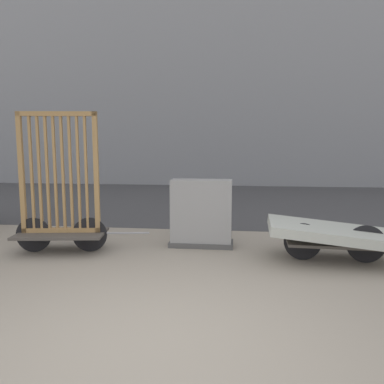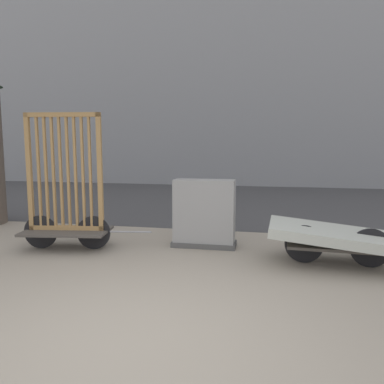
{
  "view_description": "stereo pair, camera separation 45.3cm",
  "coord_description": "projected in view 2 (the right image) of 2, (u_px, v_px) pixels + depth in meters",
  "views": [
    {
      "loc": [
        0.65,
        -2.82,
        1.66
      ],
      "look_at": [
        0.0,
        2.62,
        0.97
      ],
      "focal_mm": 35.0,
      "sensor_mm": 36.0,
      "label": 1
    },
    {
      "loc": [
        1.09,
        -2.75,
        1.66
      ],
      "look_at": [
        0.0,
        2.62,
        0.97
      ],
      "focal_mm": 35.0,
      "sensor_mm": 36.0,
      "label": 2
    }
  ],
  "objects": [
    {
      "name": "road_strip",
      "position": [
        231.0,
        200.0,
        11.33
      ],
      "size": [
        56.0,
        8.19,
        0.01
      ],
      "color": "#424244",
      "rests_on": "ground_plane"
    },
    {
      "name": "bike_cart_with_mattress",
      "position": [
        337.0,
        237.0,
        5.18
      ],
      "size": [
        2.32,
        1.09,
        0.58
      ],
      "rotation": [
        0.0,
        0.0,
        -0.04
      ],
      "color": "#4C4742",
      "rests_on": "ground_plane"
    },
    {
      "name": "ground_plane",
      "position": [
        129.0,
        347.0,
        3.1
      ],
      "size": [
        60.0,
        60.0,
        0.0
      ],
      "primitive_type": "plane",
      "color": "gray"
    },
    {
      "name": "utility_cabinet",
      "position": [
        204.0,
        216.0,
        6.13
      ],
      "size": [
        1.05,
        0.43,
        1.11
      ],
      "color": "#4C4C4C",
      "rests_on": "ground_plane"
    },
    {
      "name": "building_facade",
      "position": [
        246.0,
        48.0,
        16.52
      ],
      "size": [
        48.0,
        4.0,
        11.83
      ],
      "color": "gray",
      "rests_on": "ground_plane"
    },
    {
      "name": "bike_cart_with_bedframe",
      "position": [
        66.0,
        203.0,
        5.95
      ],
      "size": [
        2.07,
        0.92,
        2.16
      ],
      "rotation": [
        0.0,
        0.0,
        0.14
      ],
      "color": "#4C4742",
      "rests_on": "ground_plane"
    }
  ]
}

